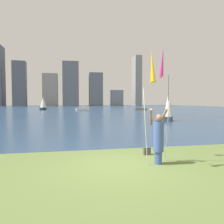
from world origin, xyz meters
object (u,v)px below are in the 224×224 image
Objects in this scene: sailboat_2 at (43,103)px; kite_flag_right at (163,66)px; person at (158,137)px; sailboat_6 at (168,107)px; sailboat_3 at (141,109)px; kite_flag_left at (152,70)px; bag at (147,151)px; sailboat_7 at (83,109)px.

kite_flag_right is at bearing -78.93° from sailboat_2.
person is at bearing -79.52° from sailboat_2.
kite_flag_right is at bearing -116.90° from sailboat_6.
sailboat_3 is 0.86× the size of sailboat_6.
bag is at bearing 73.57° from kite_flag_left.
person is 0.51× the size of kite_flag_left.
sailboat_6 reaches higher than kite_flag_right.
sailboat_3 is 30.79m from sailboat_6.
kite_flag_left is at bearing -80.05° from sailboat_2.
bag is at bearing 119.14° from kite_flag_right.
sailboat_6 reaches higher than kite_flag_left.
person is at bearing -90.24° from sailboat_7.
bag is at bearing -79.18° from sailboat_2.
person is at bearing -93.27° from bag.
sailboat_6 reaches higher than bag.
kite_flag_right is 0.73× the size of sailboat_2.
kite_flag_right is at bearing 51.32° from kite_flag_left.
kite_flag_right is at bearing 72.19° from person.
person is 0.37× the size of sailboat_6.
sailboat_2 is 1.18× the size of sailboat_7.
sailboat_6 is (7.56, 13.64, 1.30)m from bag.
sailboat_3 is 15.10m from sailboat_7.
sailboat_6 is at bearing -103.75° from sailboat_3.
sailboat_6 is at bearing -64.27° from sailboat_2.
bag is 15.65m from sailboat_6.
kite_flag_right is at bearing -60.86° from bag.
kite_flag_right is 50.17m from sailboat_2.
kite_flag_right is (0.41, 0.64, 2.44)m from person.
sailboat_2 is 24.74m from sailboat_3.
sailboat_2 is (-8.81, 50.23, -1.25)m from kite_flag_left.
sailboat_6 is (16.85, -34.97, -0.33)m from sailboat_2.
sailboat_2 is 12.56m from sailboat_7.
kite_flag_left is (-0.41, -0.38, 2.13)m from person.
kite_flag_left is 47.77m from sailboat_3.
kite_flag_left is at bearing -128.68° from kite_flag_right.
sailboat_3 reaches higher than bag.
sailboat_3 is (15.36, 45.15, -2.77)m from kite_flag_left.
person is 6.23× the size of bag.
sailboat_7 is (0.58, 42.01, -2.66)m from kite_flag_left.
sailboat_6 is at bearing 77.69° from person.
person is 2.55m from kite_flag_right.
sailboat_6 is (-7.32, -29.89, 1.19)m from sailboat_3.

